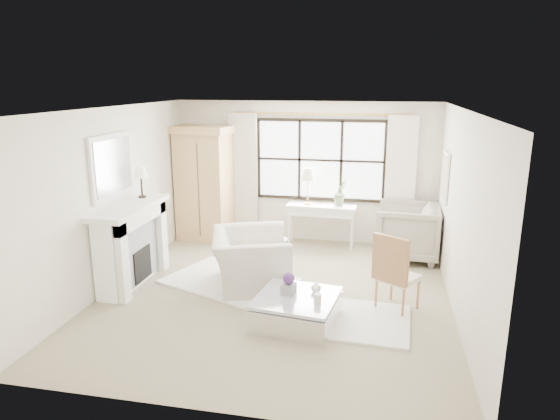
# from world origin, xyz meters

# --- Properties ---
(floor) EXTENTS (5.50, 5.50, 0.00)m
(floor) POSITION_xyz_m (0.00, 0.00, 0.00)
(floor) COLOR tan
(floor) RESTS_ON ground
(ceiling) EXTENTS (5.50, 5.50, 0.00)m
(ceiling) POSITION_xyz_m (0.00, 0.00, 2.70)
(ceiling) COLOR silver
(ceiling) RESTS_ON ground
(wall_back) EXTENTS (5.00, 0.00, 5.00)m
(wall_back) POSITION_xyz_m (0.00, 2.75, 1.35)
(wall_back) COLOR white
(wall_back) RESTS_ON ground
(wall_front) EXTENTS (5.00, 0.00, 5.00)m
(wall_front) POSITION_xyz_m (0.00, -2.75, 1.35)
(wall_front) COLOR white
(wall_front) RESTS_ON ground
(wall_left) EXTENTS (0.00, 5.50, 5.50)m
(wall_left) POSITION_xyz_m (-2.50, 0.00, 1.35)
(wall_left) COLOR #EDE5D0
(wall_left) RESTS_ON ground
(wall_right) EXTENTS (0.00, 5.50, 5.50)m
(wall_right) POSITION_xyz_m (2.50, 0.00, 1.35)
(wall_right) COLOR beige
(wall_right) RESTS_ON ground
(window_pane) EXTENTS (2.40, 0.02, 1.50)m
(window_pane) POSITION_xyz_m (0.30, 2.73, 1.60)
(window_pane) COLOR white
(window_pane) RESTS_ON wall_back
(window_frame) EXTENTS (2.50, 0.04, 1.50)m
(window_frame) POSITION_xyz_m (0.30, 2.72, 1.60)
(window_frame) COLOR black
(window_frame) RESTS_ON wall_back
(curtain_rod) EXTENTS (3.30, 0.04, 0.04)m
(curtain_rod) POSITION_xyz_m (0.30, 2.67, 2.47)
(curtain_rod) COLOR #A7803A
(curtain_rod) RESTS_ON wall_back
(curtain_left) EXTENTS (0.55, 0.10, 2.47)m
(curtain_left) POSITION_xyz_m (-1.20, 2.65, 1.24)
(curtain_left) COLOR beige
(curtain_left) RESTS_ON ground
(curtain_right) EXTENTS (0.55, 0.10, 2.47)m
(curtain_right) POSITION_xyz_m (1.80, 2.65, 1.24)
(curtain_right) COLOR white
(curtain_right) RESTS_ON ground
(fireplace) EXTENTS (0.58, 1.66, 1.26)m
(fireplace) POSITION_xyz_m (-2.27, 0.00, 0.65)
(fireplace) COLOR white
(fireplace) RESTS_ON ground
(mirror_frame) EXTENTS (0.05, 1.15, 0.95)m
(mirror_frame) POSITION_xyz_m (-2.47, 0.00, 1.84)
(mirror_frame) COLOR white
(mirror_frame) RESTS_ON wall_left
(mirror_glass) EXTENTS (0.02, 1.00, 0.80)m
(mirror_glass) POSITION_xyz_m (-2.44, 0.00, 1.84)
(mirror_glass) COLOR #B8BCC3
(mirror_glass) RESTS_ON wall_left
(art_frame) EXTENTS (0.04, 0.62, 0.82)m
(art_frame) POSITION_xyz_m (2.47, 1.70, 1.55)
(art_frame) COLOR white
(art_frame) RESTS_ON wall_right
(art_canvas) EXTENTS (0.01, 0.52, 0.72)m
(art_canvas) POSITION_xyz_m (2.45, 1.70, 1.55)
(art_canvas) COLOR #B4A68B
(art_canvas) RESTS_ON wall_right
(mantel_lamp) EXTENTS (0.22, 0.22, 0.51)m
(mantel_lamp) POSITION_xyz_m (-2.27, 0.49, 1.65)
(mantel_lamp) COLOR black
(mantel_lamp) RESTS_ON fireplace
(armoire) EXTENTS (1.21, 0.86, 2.24)m
(armoire) POSITION_xyz_m (-1.92, 2.37, 1.14)
(armoire) COLOR tan
(armoire) RESTS_ON floor
(console_table) EXTENTS (1.32, 0.52, 0.80)m
(console_table) POSITION_xyz_m (0.38, 2.42, 0.40)
(console_table) COLOR white
(console_table) RESTS_ON floor
(console_lamp) EXTENTS (0.28, 0.28, 0.69)m
(console_lamp) POSITION_xyz_m (0.11, 2.42, 1.36)
(console_lamp) COLOR #B6923F
(console_lamp) RESTS_ON console_table
(orchid_plant) EXTENTS (0.35, 0.34, 0.50)m
(orchid_plant) POSITION_xyz_m (0.73, 2.44, 1.05)
(orchid_plant) COLOR #576F4A
(orchid_plant) RESTS_ON console_table
(side_table) EXTENTS (0.40, 0.40, 0.51)m
(side_table) POSITION_xyz_m (-0.23, 1.11, 0.33)
(side_table) COLOR white
(side_table) RESTS_ON floor
(rug_left) EXTENTS (2.25, 1.94, 0.03)m
(rug_left) POSITION_xyz_m (-0.81, 0.34, 0.02)
(rug_left) COLOR white
(rug_left) RESTS_ON floor
(rug_right) EXTENTS (1.69, 1.31, 0.03)m
(rug_right) POSITION_xyz_m (1.09, -0.59, 0.02)
(rug_right) COLOR white
(rug_right) RESTS_ON floor
(club_armchair) EXTENTS (1.46, 1.57, 0.84)m
(club_armchair) POSITION_xyz_m (-0.43, 0.27, 0.42)
(club_armchair) COLOR beige
(club_armchair) RESTS_ON floor
(wingback_chair) EXTENTS (1.14, 1.11, 0.98)m
(wingback_chair) POSITION_xyz_m (1.95, 2.03, 0.49)
(wingback_chair) COLOR #A59C8B
(wingback_chair) RESTS_ON floor
(french_chair) EXTENTS (0.66, 0.67, 1.08)m
(french_chair) POSITION_xyz_m (1.73, -0.13, 0.31)
(french_chair) COLOR #AA7647
(french_chair) RESTS_ON floor
(coffee_table) EXTENTS (1.12, 1.12, 0.38)m
(coffee_table) POSITION_xyz_m (0.46, -0.82, 0.18)
(coffee_table) COLOR silver
(coffee_table) RESTS_ON floor
(planter_box) EXTENTS (0.19, 0.19, 0.13)m
(planter_box) POSITION_xyz_m (0.34, -0.75, 0.45)
(planter_box) COLOR gray
(planter_box) RESTS_ON coffee_table
(planter_flowers) EXTENTS (0.16, 0.16, 0.16)m
(planter_flowers) POSITION_xyz_m (0.34, -0.75, 0.59)
(planter_flowers) COLOR #4B2967
(planter_flowers) RESTS_ON planter_box
(pillar_candle) EXTENTS (0.09, 0.09, 0.12)m
(pillar_candle) POSITION_xyz_m (0.74, -0.95, 0.44)
(pillar_candle) COLOR beige
(pillar_candle) RESTS_ON coffee_table
(coffee_vase) EXTENTS (0.14, 0.14, 0.14)m
(coffee_vase) POSITION_xyz_m (0.68, -0.63, 0.45)
(coffee_vase) COLOR silver
(coffee_vase) RESTS_ON coffee_table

